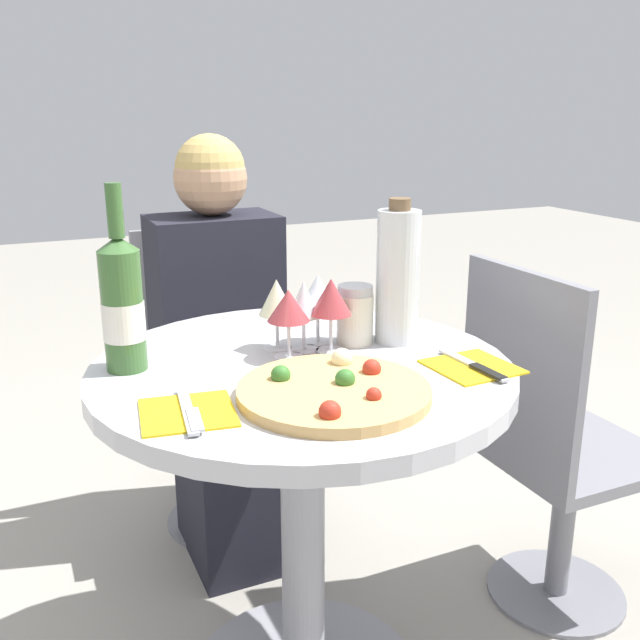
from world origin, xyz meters
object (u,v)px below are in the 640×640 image
Objects in this scene: chair_behind_diner at (213,385)px; seated_diner at (226,367)px; dining_table at (302,459)px; chair_empty_side at (550,452)px; pizza_large at (334,390)px; tall_carafe at (398,276)px; wine_bottle at (122,304)px.

chair_behind_diner is 0.18m from seated_diner.
dining_table is at bearing 87.52° from chair_behind_diner.
chair_behind_diner and chair_empty_side have the same top height.
pizza_large is at bearing -94.20° from dining_table.
chair_behind_diner is 0.89m from tall_carafe.
chair_empty_side is (0.63, -0.76, 0.00)m from chair_behind_diner.
pizza_large is at bearing -138.39° from tall_carafe.
chair_behind_diner is 1.00× the size of chair_empty_side.
dining_table is 0.28m from pizza_large.
seated_diner is 3.36× the size of wine_bottle.
seated_diner is at bearing 109.23° from tall_carafe.
tall_carafe is (0.24, 0.05, 0.35)m from dining_table.
chair_behind_diner is (0.03, 0.77, -0.13)m from dining_table.
dining_table is at bearing 85.80° from pizza_large.
wine_bottle reaches higher than chair_empty_side.
pizza_large is 0.43m from wine_bottle.
wine_bottle reaches higher than pizza_large.
chair_behind_diner reaches higher than pizza_large.
chair_behind_diner is 1.01m from pizza_large.
dining_table is 0.92× the size of chair_empty_side.
tall_carafe reaches higher than chair_empty_side.
pizza_large reaches higher than dining_table.
wine_bottle is at bearing 62.55° from chair_behind_diner.
dining_table is at bearing -89.19° from chair_empty_side.
seated_diner reaches higher than tall_carafe.
tall_carafe is (0.25, 0.22, 0.13)m from pizza_large.
tall_carafe is at bearing 11.61° from dining_table.
tall_carafe reaches higher than dining_table.
chair_empty_side is (0.66, 0.01, -0.13)m from dining_table.
seated_diner is 3.51× the size of pizza_large.
chair_empty_side is at bearing 0.81° from dining_table.
tall_carafe is at bearing 109.23° from seated_diner.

